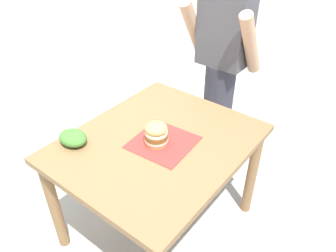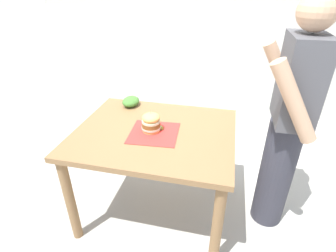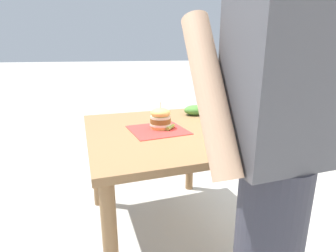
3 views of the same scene
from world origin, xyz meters
The scene contains 7 objects.
ground_plane centered at (0.00, 0.00, 0.00)m, with size 80.00×80.00×0.00m, color #ADAAA3.
patio_table centered at (0.00, 0.00, 0.65)m, with size 0.96×1.15×0.77m.
serving_paper centered at (0.04, 0.01, 0.77)m, with size 0.34×0.34×0.00m, color red.
sandwich centered at (0.01, -0.02, 0.84)m, with size 0.14×0.14×0.17m.
pickle_spear centered at (-0.04, 0.02, 0.78)m, with size 0.02×0.02×0.10m, color #8EA83D.
side_salad centered at (-0.37, -0.32, 0.81)m, with size 0.18×0.14×0.08m, color #477F33.
diner_across_table centered at (-0.11, 0.91, 0.88)m, with size 0.55×0.35×1.69m.
Camera 3 is at (0.49, 1.56, 1.25)m, focal length 28.00 mm.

